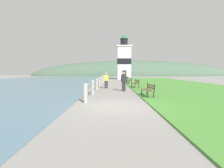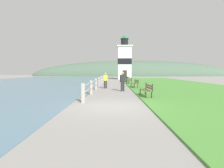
{
  "view_description": "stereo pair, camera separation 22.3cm",
  "coord_description": "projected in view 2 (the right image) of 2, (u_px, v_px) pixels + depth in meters",
  "views": [
    {
      "loc": [
        -0.19,
        -8.5,
        1.72
      ],
      "look_at": [
        -0.13,
        11.43,
        0.3
      ],
      "focal_mm": 28.0,
      "sensor_mm": 36.0,
      "label": 1
    },
    {
      "loc": [
        0.03,
        -8.5,
        1.72
      ],
      "look_at": [
        -0.13,
        11.43,
        0.3
      ],
      "focal_mm": 28.0,
      "sensor_mm": 36.0,
      "label": 2
    }
  ],
  "objects": [
    {
      "name": "park_bench_near",
      "position": [
        147.0,
        89.0,
        11.77
      ],
      "size": [
        0.56,
        1.76,
        0.94
      ],
      "rotation": [
        0.0,
        0.0,
        3.19
      ],
      "color": "brown",
      "rests_on": "ground_plane"
    },
    {
      "name": "water_strip",
      "position": [
        9.0,
        84.0,
        23.68
      ],
      "size": [
        24.0,
        72.02,
        0.01
      ],
      "color": "slate",
      "rests_on": "ground_plane"
    },
    {
      "name": "lighthouse",
      "position": [
        124.0,
        60.0,
        39.04
      ],
      "size": [
        3.36,
        3.36,
        9.8
      ],
      "color": "white",
      "rests_on": "ground_plane"
    },
    {
      "name": "trash_bin",
      "position": [
        128.0,
        80.0,
        28.19
      ],
      "size": [
        0.54,
        0.54,
        0.84
      ],
      "color": "#2D5138",
      "rests_on": "ground_plane"
    },
    {
      "name": "park_bench_midway",
      "position": [
        135.0,
        83.0,
        18.36
      ],
      "size": [
        0.6,
        1.81,
        0.94
      ],
      "rotation": [
        0.0,
        0.0,
        3.21
      ],
      "color": "brown",
      "rests_on": "ground_plane"
    },
    {
      "name": "park_bench_by_lighthouse",
      "position": [
        127.0,
        78.0,
        30.09
      ],
      "size": [
        0.51,
        1.95,
        0.94
      ],
      "rotation": [
        0.0,
        0.0,
        3.16
      ],
      "color": "brown",
      "rests_on": "ground_plane"
    },
    {
      "name": "seawall_railing",
      "position": [
        100.0,
        80.0,
        21.79
      ],
      "size": [
        0.18,
        24.69,
        1.07
      ],
      "color": "#A8A399",
      "rests_on": "ground_plane"
    },
    {
      "name": "grass_verge",
      "position": [
        170.0,
        84.0,
        23.5
      ],
      "size": [
        12.0,
        45.01,
        0.06
      ],
      "color": "#4C8E38",
      "rests_on": "ground_plane"
    },
    {
      "name": "park_bench_far",
      "position": [
        130.0,
        80.0,
        24.46
      ],
      "size": [
        0.59,
        1.94,
        0.94
      ],
      "rotation": [
        0.0,
        0.0,
        3.2
      ],
      "color": "brown",
      "rests_on": "ground_plane"
    },
    {
      "name": "person_by_railing",
      "position": [
        123.0,
        81.0,
        15.24
      ],
      "size": [
        0.47,
        0.36,
        1.69
      ],
      "rotation": [
        0.0,
        0.0,
        1.93
      ],
      "color": "#28282D",
      "rests_on": "ground_plane"
    },
    {
      "name": "distant_hillside",
      "position": [
        134.0,
        76.0,
        68.39
      ],
      "size": [
        80.0,
        16.0,
        12.0
      ],
      "color": "#4C6651",
      "rests_on": "ground_plane"
    },
    {
      "name": "person_strolling",
      "position": [
        105.0,
        80.0,
        17.89
      ],
      "size": [
        0.42,
        0.27,
        1.61
      ],
      "rotation": [
        0.0,
        0.0,
        1.73
      ],
      "color": "#28282D",
      "rests_on": "ground_plane"
    },
    {
      "name": "ground_plane",
      "position": [
        113.0,
        107.0,
        8.6
      ],
      "size": [
        160.0,
        160.0,
        0.0
      ],
      "primitive_type": "plane",
      "color": "gray"
    }
  ]
}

